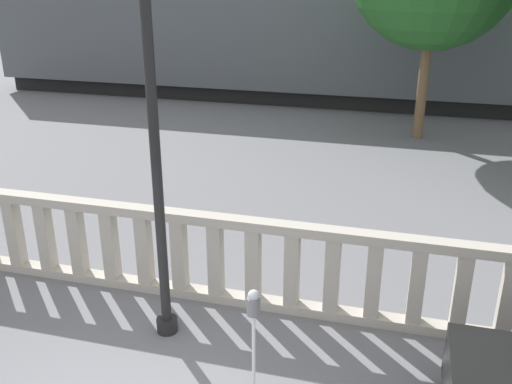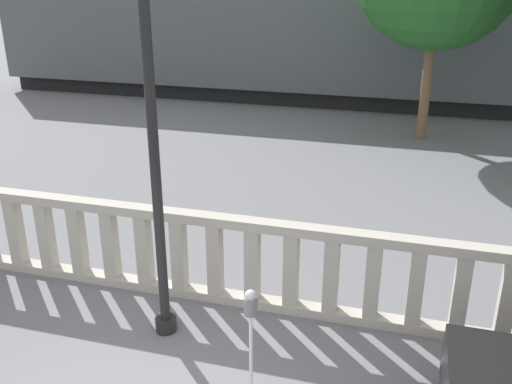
# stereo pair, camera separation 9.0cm
# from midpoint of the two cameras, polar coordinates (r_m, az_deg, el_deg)

# --- Properties ---
(balustrade) EXTENTS (15.80, 0.24, 1.39)m
(balustrade) POSITION_cam_midpoint_polar(r_m,az_deg,el_deg) (8.44, -4.36, -6.67)
(balustrade) COLOR #ADA599
(balustrade) RESTS_ON ground
(lamppost) EXTENTS (0.39, 0.39, 6.23)m
(lamppost) POSITION_cam_midpoint_polar(r_m,az_deg,el_deg) (6.80, -11.06, 13.17)
(lamppost) COLOR black
(lamppost) RESTS_ON ground
(parking_meter) EXTENTS (0.15, 0.15, 1.44)m
(parking_meter) POSITION_cam_midpoint_polar(r_m,az_deg,el_deg) (6.42, -0.65, -12.12)
(parking_meter) COLOR silver
(parking_meter) RESTS_ON ground
(train_near) EXTENTS (26.42, 2.62, 4.57)m
(train_near) POSITION_cam_midpoint_polar(r_m,az_deg,el_deg) (20.86, 9.19, 14.30)
(train_near) COLOR black
(train_near) RESTS_ON ground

